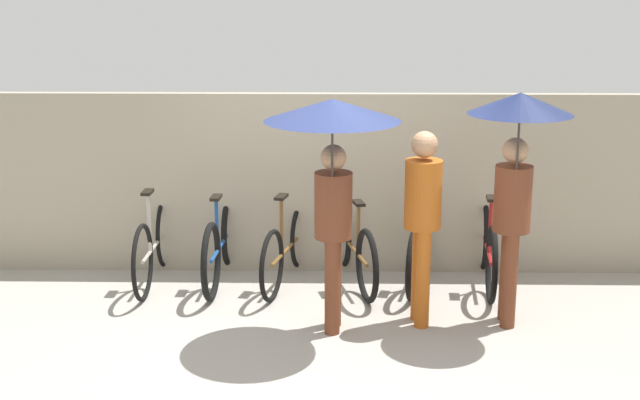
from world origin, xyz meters
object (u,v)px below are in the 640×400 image
parked_bicycle_0 (154,244)px  parked_bicycle_4 (420,248)px  parked_bicycle_1 (221,244)px  parked_bicycle_2 (287,247)px  parked_bicycle_3 (353,247)px  pedestrian_trailing (517,153)px  parked_bicycle_5 (487,247)px  pedestrian_center (423,213)px  pedestrian_leading (333,146)px

parked_bicycle_0 → parked_bicycle_4: parked_bicycle_0 is taller
parked_bicycle_1 → parked_bicycle_2: parked_bicycle_1 is taller
parked_bicycle_0 → parked_bicycle_4: (2.64, 0.03, -0.03)m
parked_bicycle_1 → parked_bicycle_3: (1.32, -0.02, -0.02)m
parked_bicycle_4 → parked_bicycle_0: bearing=103.2°
parked_bicycle_1 → pedestrian_trailing: pedestrian_trailing is taller
pedestrian_trailing → parked_bicycle_4: bearing=-55.3°
parked_bicycle_0 → parked_bicycle_2: (1.32, 0.00, -0.02)m
parked_bicycle_5 → parked_bicycle_0: bearing=94.5°
parked_bicycle_1 → pedestrian_center: size_ratio=1.04×
parked_bicycle_0 → parked_bicycle_4: size_ratio=1.06×
parked_bicycle_2 → pedestrian_center: (1.23, -1.03, 0.65)m
parked_bicycle_1 → pedestrian_leading: pedestrian_leading is taller
parked_bicycle_2 → parked_bicycle_3: parked_bicycle_3 is taller
parked_bicycle_2 → parked_bicycle_4: (1.32, 0.03, -0.01)m
parked_bicycle_0 → parked_bicycle_2: size_ratio=1.03×
parked_bicycle_3 → pedestrian_leading: pedestrian_leading is taller
pedestrian_leading → pedestrian_trailing: 1.55m
parked_bicycle_4 → parked_bicycle_5: size_ratio=0.94×
pedestrian_center → pedestrian_trailing: 0.94m
parked_bicycle_4 → pedestrian_leading: pedestrian_leading is taller
parked_bicycle_0 → pedestrian_leading: (1.78, -1.29, 1.26)m
parked_bicycle_2 → parked_bicycle_3: 0.66m
parked_bicycle_5 → pedestrian_center: pedestrian_center is taller
parked_bicycle_0 → parked_bicycle_4: 2.64m
parked_bicycle_2 → parked_bicycle_3: (0.66, 0.01, 0.00)m
parked_bicycle_4 → pedestrian_center: pedestrian_center is taller
pedestrian_trailing → pedestrian_center: bearing=-1.5°
parked_bicycle_1 → parked_bicycle_5: parked_bicycle_5 is taller
parked_bicycle_4 → pedestrian_center: size_ratio=0.95×
pedestrian_center → pedestrian_trailing: (0.76, -0.07, 0.54)m
parked_bicycle_0 → pedestrian_center: 2.82m
parked_bicycle_3 → parked_bicycle_5: 1.32m
parked_bicycle_0 → parked_bicycle_5: 3.30m
parked_bicycle_1 → parked_bicycle_4: size_ratio=1.09×
parked_bicycle_3 → parked_bicycle_4: (0.66, 0.02, -0.01)m
pedestrian_leading → pedestrian_trailing: bearing=-169.0°
pedestrian_center → parked_bicycle_4: bearing=-100.2°
parked_bicycle_4 → parked_bicycle_5: (0.66, -0.04, 0.03)m
parked_bicycle_3 → pedestrian_center: 1.35m
parked_bicycle_5 → parked_bicycle_3: bearing=93.9°
parked_bicycle_1 → pedestrian_center: bearing=-116.1°
parked_bicycle_2 → parked_bicycle_0: bearing=102.9°
pedestrian_leading → pedestrian_center: 1.03m
pedestrian_center → parked_bicycle_3: bearing=-66.4°
parked_bicycle_5 → pedestrian_trailing: 1.60m
parked_bicycle_2 → parked_bicycle_5: parked_bicycle_5 is taller
pedestrian_center → pedestrian_leading: bearing=13.3°
pedestrian_trailing → parked_bicycle_5: bearing=-85.4°
parked_bicycle_1 → parked_bicycle_4: (1.98, 0.00, -0.03)m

